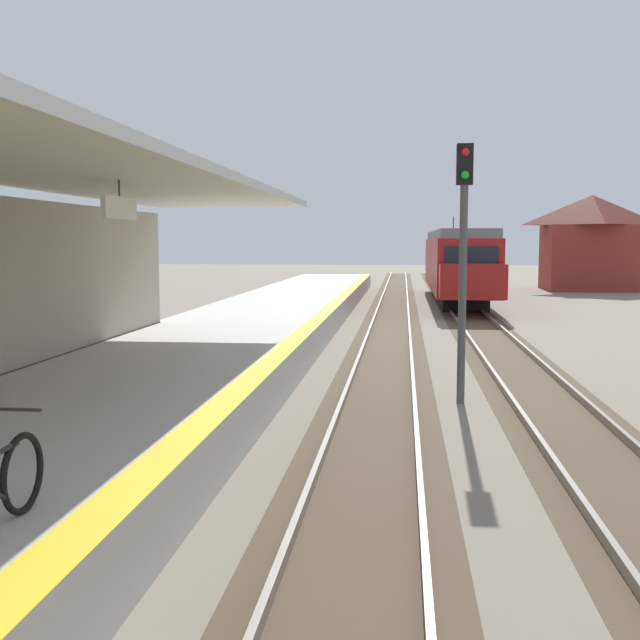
{
  "coord_description": "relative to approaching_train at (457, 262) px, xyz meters",
  "views": [
    {
      "loc": [
        2.37,
        -0.56,
        3.28
      ],
      "look_at": [
        1.13,
        10.96,
        2.1
      ],
      "focal_mm": 43.37,
      "sensor_mm": 36.0,
      "label": 1
    }
  ],
  "objects": [
    {
      "name": "station_platform",
      "position": [
        -7.8,
        -26.2,
        -1.73
      ],
      "size": [
        5.0,
        80.0,
        0.91
      ],
      "color": "#B7B5AD",
      "rests_on": "ground"
    },
    {
      "name": "distant_trackside_house",
      "position": [
        9.65,
        11.25,
        1.16
      ],
      "size": [
        6.6,
        5.28,
        6.4
      ],
      "color": "maroon",
      "rests_on": "ground"
    },
    {
      "name": "track_pair_middle",
      "position": [
        -0.0,
        -22.2,
        -2.13
      ],
      "size": [
        2.34,
        120.0,
        0.16
      ],
      "color": "#4C3D2D",
      "rests_on": "ground"
    },
    {
      "name": "rail_signal_post",
      "position": [
        -1.75,
        -27.07,
        1.02
      ],
      "size": [
        0.32,
        0.34,
        5.2
      ],
      "color": "#4C4C4C",
      "rests_on": "ground"
    },
    {
      "name": "track_pair_nearest_platform",
      "position": [
        -3.4,
        -22.2,
        -2.13
      ],
      "size": [
        2.34,
        120.0,
        0.16
      ],
      "color": "#4C3D2D",
      "rests_on": "ground"
    },
    {
      "name": "approaching_train",
      "position": [
        0.0,
        0.0,
        0.0
      ],
      "size": [
        2.93,
        19.6,
        4.76
      ],
      "color": "maroon",
      "rests_on": "ground"
    }
  ]
}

